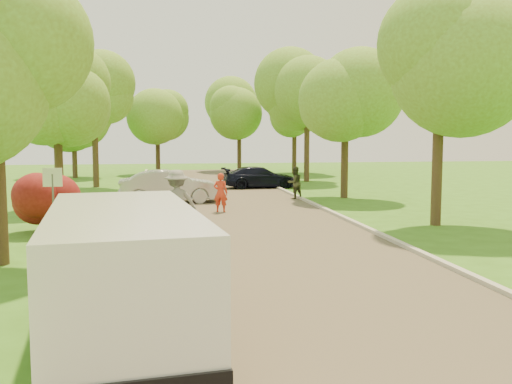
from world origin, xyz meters
TOP-DOWN VIEW (x-y plane):
  - ground at (0.00, 0.00)m, footprint 100.00×100.00m
  - road at (0.00, 8.00)m, footprint 8.00×60.00m
  - curb_left at (-4.05, 8.00)m, footprint 0.18×60.00m
  - curb_right at (4.05, 8.00)m, footprint 0.18×60.00m
  - street_sign at (-5.80, 4.00)m, footprint 0.55×0.06m
  - red_shrub at (-6.30, 5.50)m, footprint 1.70×1.70m
  - tree_l_mida at (-6.30, 1.00)m, footprint 4.71×4.60m
  - tree_l_midb at (-6.81, 12.00)m, footprint 4.30×4.20m
  - tree_l_far at (-6.39, 22.00)m, footprint 4.92×4.80m
  - tree_r_mida at (7.02, 5.00)m, footprint 5.13×5.00m
  - tree_r_midb at (6.60, 14.00)m, footprint 4.51×4.40m
  - tree_r_far at (7.23, 24.00)m, footprint 5.33×5.20m
  - tree_bg_a at (-8.78, 30.00)m, footprint 5.12×5.00m
  - tree_bg_b at (8.22, 32.00)m, footprint 5.12×5.00m
  - tree_bg_c at (-2.79, 34.00)m, footprint 4.92×4.80m
  - tree_bg_d at (4.22, 36.00)m, footprint 5.12×5.00m
  - minivan at (-3.21, -4.69)m, footprint 2.73×5.66m
  - silver_sedan at (-2.30, 13.15)m, footprint 4.68×1.78m
  - dark_sedan at (3.05, 19.79)m, footprint 4.50×2.09m
  - longboard at (-2.19, 3.80)m, footprint 0.51×1.05m
  - skateboarder at (-2.19, 3.80)m, footprint 1.41×1.01m
  - person_striped at (-0.29, 9.50)m, footprint 0.68×0.56m
  - person_olive at (3.80, 13.78)m, footprint 0.93×0.83m

SIDE VIEW (x-z plane):
  - ground at x=0.00m, z-range 0.00..0.00m
  - road at x=0.00m, z-range 0.00..0.01m
  - curb_left at x=-4.05m, z-range 0.00..0.12m
  - curb_right at x=4.05m, z-range 0.00..0.12m
  - longboard at x=-2.19m, z-range 0.05..0.17m
  - dark_sedan at x=3.05m, z-range 0.00..1.27m
  - silver_sedan at x=-2.30m, z-range 0.00..1.52m
  - person_olive at x=3.80m, z-range 0.00..1.60m
  - person_striped at x=-0.29m, z-range 0.00..1.61m
  - minivan at x=-3.21m, z-range 0.06..2.09m
  - red_shrub at x=-6.30m, z-range 0.12..2.07m
  - skateboarder at x=-2.19m, z-range 0.13..2.10m
  - street_sign at x=-5.80m, z-range 0.48..2.65m
  - tree_l_midb at x=-6.81m, z-range 1.28..7.89m
  - tree_r_midb at x=6.60m, z-range 1.38..8.38m
  - tree_bg_c at x=-2.79m, z-range 1.35..8.69m
  - tree_l_mida at x=-6.30m, z-range 1.48..8.87m
  - tree_bg_a at x=-8.78m, z-range 1.45..9.18m
  - tree_bg_d at x=4.22m, z-range 1.45..9.18m
  - tree_l_far at x=-6.39m, z-range 1.57..9.36m
  - tree_r_mida at x=7.02m, z-range 1.56..9.51m
  - tree_bg_b at x=8.22m, z-range 1.56..9.51m
  - tree_r_far at x=7.23m, z-range 1.66..10.00m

